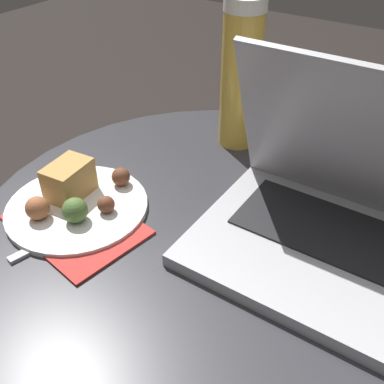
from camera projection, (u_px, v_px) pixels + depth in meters
table at (218, 296)px, 0.71m from camera, size 0.70×0.70×0.57m
napkin at (76, 225)px, 0.62m from camera, size 0.20×0.16×0.00m
laptop at (338, 218)px, 0.56m from camera, size 0.33×0.24×0.24m
beer_glass at (241, 75)px, 0.73m from camera, size 0.07×0.07×0.25m
snack_plate at (75, 199)px, 0.64m from camera, size 0.20×0.20×0.06m
fork at (79, 226)px, 0.62m from camera, size 0.06×0.17×0.00m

